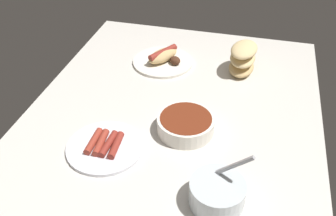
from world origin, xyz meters
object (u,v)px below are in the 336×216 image
Objects in this scene: bread_stack at (243,58)px; plate_sausages at (105,146)px; plate_hotdog_assembled at (163,59)px; bowl_chili at (186,124)px; bowl_coleslaw at (217,193)px.

plate_sausages is (-49.88, 32.65, -4.53)cm from bread_stack.
plate_hotdog_assembled is 1.04× the size of plate_sausages.
bread_stack is at bearing -33.21° from plate_sausages.
bowl_chili is 39.25cm from bread_stack.
bowl_chili reaches higher than plate_sausages.
bowl_coleslaw is 0.72× the size of plate_sausages.
plate_hotdog_assembled reaches higher than bowl_chili.
bread_stack is (1.52, -28.73, 3.55)cm from plate_hotdog_assembled.
plate_hotdog_assembled is at bearing -4.64° from plate_sausages.
bowl_coleslaw is (-23.58, -12.60, 0.93)cm from bowl_chili.
bowl_chili is 0.78× the size of plate_sausages.
plate_hotdog_assembled is 1.34× the size of bowl_chili.
plate_hotdog_assembled is 1.47× the size of bread_stack.
bowl_chili is (-35.56, -16.13, 0.83)cm from plate_hotdog_assembled.
bowl_coleslaw is at bearing -108.26° from plate_sausages.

